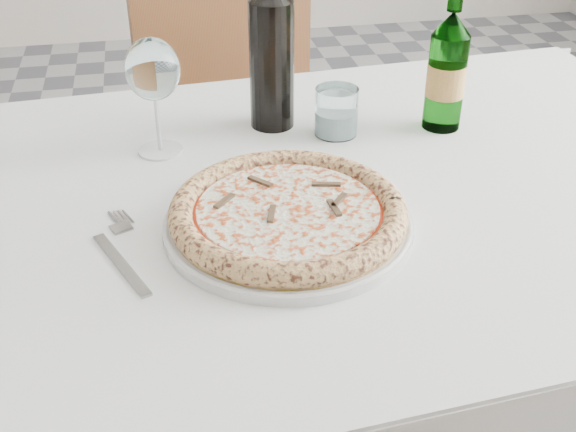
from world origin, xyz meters
name	(u,v)px	position (x,y,z in m)	size (l,w,h in m)	color
dining_table	(275,239)	(0.11, -0.08, 0.67)	(1.59, 1.01, 0.76)	brown
chair_far	(241,120)	(0.15, 0.67, 0.53)	(0.52, 0.52, 0.93)	brown
plate	(288,223)	(0.11, -0.18, 0.76)	(0.33, 0.33, 0.02)	silver
pizza	(288,212)	(0.11, -0.18, 0.78)	(0.32, 0.32, 0.03)	tan
fork	(121,253)	(-0.11, -0.20, 0.76)	(0.07, 0.21, 0.00)	gray
wine_glass	(153,72)	(-0.05, 0.08, 0.89)	(0.08, 0.08, 0.19)	silver
tumbler	(336,115)	(0.24, 0.09, 0.79)	(0.07, 0.07, 0.08)	white
beer_bottle	(447,71)	(0.43, 0.09, 0.86)	(0.06, 0.06, 0.25)	#398537
wine_bottle	(272,52)	(0.14, 0.15, 0.89)	(0.07, 0.07, 0.30)	black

